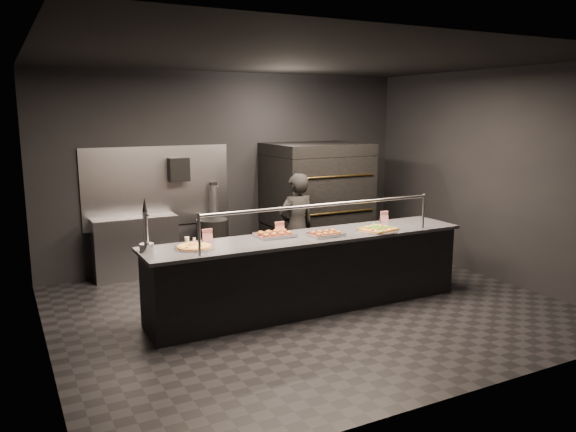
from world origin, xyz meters
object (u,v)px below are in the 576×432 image
object	(u,v)px
slider_tray_a	(275,234)
service_counter	(310,272)
pizza_oven	(316,202)
trash_bin	(213,245)
round_pizza	(194,247)
towel_dispenser	(178,170)
beer_tap	(146,236)
worker	(297,228)
prep_shelf	(136,247)
square_pizza	(378,229)
slider_tray_b	(326,234)
fire_extinguisher	(214,199)

from	to	relation	value
slider_tray_a	service_counter	bearing A→B (deg)	-20.53
pizza_oven	slider_tray_a	size ratio (longest dim) A/B	4.18
trash_bin	round_pizza	bearing A→B (deg)	-114.83
towel_dispenser	round_pizza	world-z (taller)	towel_dispenser
pizza_oven	round_pizza	world-z (taller)	pizza_oven
beer_tap	round_pizza	bearing A→B (deg)	-11.18
round_pizza	worker	xyz separation A→B (m)	(1.84, 1.03, -0.16)
pizza_oven	prep_shelf	size ratio (longest dim) A/B	1.59
prep_shelf	worker	distance (m)	2.38
pizza_oven	towel_dispenser	world-z (taller)	pizza_oven
slider_tray_a	worker	distance (m)	1.21
slider_tray_a	square_pizza	distance (m)	1.33
towel_dispenser	slider_tray_a	size ratio (longest dim) A/B	0.77
towel_dispenser	trash_bin	world-z (taller)	towel_dispenser
prep_shelf	towel_dispenser	bearing A→B (deg)	5.71
square_pizza	trash_bin	world-z (taller)	square_pizza
round_pizza	slider_tray_a	world-z (taller)	slider_tray_a
towel_dispenser	trash_bin	bearing A→B (deg)	-35.99
towel_dispenser	worker	xyz separation A→B (m)	(1.29, -1.33, -0.77)
slider_tray_b	trash_bin	size ratio (longest dim) A/B	0.54
service_counter	square_pizza	world-z (taller)	service_counter
pizza_oven	fire_extinguisher	distance (m)	1.63
beer_tap	worker	bearing A→B (deg)	21.65
prep_shelf	slider_tray_b	size ratio (longest dim) A/B	2.75
service_counter	slider_tray_b	size ratio (longest dim) A/B	9.39
fire_extinguisher	prep_shelf	bearing A→B (deg)	-176.34
towel_dispenser	fire_extinguisher	size ratio (longest dim) A/B	0.69
round_pizza	service_counter	bearing A→B (deg)	-1.22
trash_bin	slider_tray_a	bearing A→B (deg)	-87.28
trash_bin	worker	size ratio (longest dim) A/B	0.52
round_pizza	pizza_oven	bearing A→B (deg)	35.20
slider_tray_a	slider_tray_b	world-z (taller)	slider_tray_a
service_counter	pizza_oven	distance (m)	2.30
beer_tap	fire_extinguisher	bearing A→B (deg)	54.83
service_counter	round_pizza	world-z (taller)	service_counter
round_pizza	square_pizza	size ratio (longest dim) A/B	0.86
round_pizza	worker	world-z (taller)	worker
fire_extinguisher	square_pizza	world-z (taller)	fire_extinguisher
pizza_oven	slider_tray_b	xyz separation A→B (m)	(-1.04, -2.00, -0.02)
trash_bin	square_pizza	bearing A→B (deg)	-58.22
service_counter	square_pizza	distance (m)	1.03
round_pizza	slider_tray_a	distance (m)	1.05
prep_shelf	slider_tray_a	size ratio (longest dim) A/B	2.63
pizza_oven	prep_shelf	distance (m)	2.88
service_counter	trash_bin	bearing A→B (deg)	103.28
towel_dispenser	trash_bin	size ratio (longest dim) A/B	0.43
fire_extinguisher	worker	distance (m)	1.56
round_pizza	trash_bin	bearing A→B (deg)	65.17
trash_bin	worker	distance (m)	1.41
beer_tap	slider_tray_a	bearing A→B (deg)	0.77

